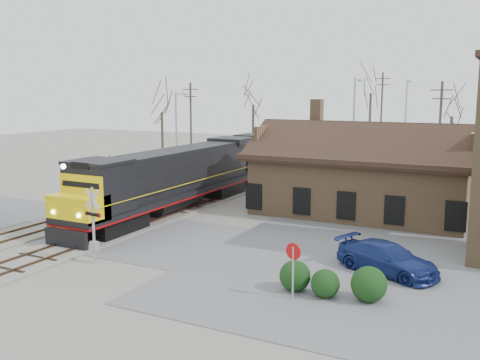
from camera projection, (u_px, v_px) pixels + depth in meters
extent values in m
plane|color=gray|center=(116.00, 232.00, 32.49)|extent=(140.00, 140.00, 0.00)
cube|color=slate|center=(116.00, 232.00, 32.48)|extent=(60.00, 9.00, 0.03)
cube|color=slate|center=(436.00, 255.00, 27.89)|extent=(22.00, 26.00, 0.03)
cube|color=gray|center=(231.00, 191.00, 45.64)|extent=(3.40, 90.00, 0.12)
cube|color=#473323|center=(224.00, 189.00, 45.95)|extent=(0.08, 90.00, 0.14)
cube|color=#473323|center=(239.00, 190.00, 45.30)|extent=(0.08, 90.00, 0.14)
cube|color=gray|center=(187.00, 187.00, 47.67)|extent=(3.40, 90.00, 0.12)
cube|color=#473323|center=(180.00, 185.00, 47.98)|extent=(0.08, 90.00, 0.14)
cube|color=#473323|center=(194.00, 186.00, 47.33)|extent=(0.08, 90.00, 0.14)
cube|color=#8F6C4A|center=(363.00, 185.00, 37.29)|extent=(14.00, 8.00, 4.00)
cube|color=black|center=(364.00, 155.00, 36.95)|extent=(15.20, 9.20, 0.30)
cube|color=black|center=(355.00, 144.00, 34.77)|extent=(15.00, 4.71, 2.66)
cube|color=black|center=(372.00, 138.00, 38.81)|extent=(15.00, 4.71, 2.66)
cube|color=#8F6C4A|center=(317.00, 114.00, 39.63)|extent=(0.80, 0.80, 2.20)
cube|color=black|center=(112.00, 224.00, 32.11)|extent=(2.57, 4.11, 1.03)
cube|color=black|center=(220.00, 189.00, 43.83)|extent=(2.57, 4.11, 1.03)
cube|color=black|center=(174.00, 192.00, 37.84)|extent=(3.08, 20.54, 0.36)
cube|color=maroon|center=(174.00, 196.00, 37.87)|extent=(3.10, 20.54, 0.12)
cube|color=black|center=(184.00, 168.00, 38.71)|extent=(2.67, 14.89, 2.88)
cube|color=black|center=(99.00, 187.00, 30.91)|extent=(3.08, 2.88, 2.88)
cube|color=yellow|center=(78.00, 208.00, 29.52)|extent=(3.08, 1.85, 1.44)
cube|color=black|center=(66.00, 239.00, 28.87)|extent=(2.88, 0.25, 1.03)
cylinder|color=#FFF2CC|center=(63.00, 166.00, 28.30)|extent=(0.29, 0.10, 0.29)
cube|color=black|center=(260.00, 176.00, 50.58)|extent=(2.57, 4.11, 1.03)
cube|color=black|center=(308.00, 160.00, 62.30)|extent=(2.57, 4.11, 1.03)
cube|color=black|center=(287.00, 159.00, 56.31)|extent=(3.08, 20.54, 0.36)
cube|color=maroon|center=(287.00, 162.00, 56.34)|extent=(3.10, 20.54, 0.12)
cube|color=black|center=(291.00, 143.00, 57.17)|extent=(2.67, 14.89, 2.88)
cube|color=black|center=(256.00, 152.00, 49.38)|extent=(3.08, 2.88, 2.88)
cube|color=black|center=(247.00, 163.00, 47.99)|extent=(3.08, 1.85, 1.44)
cube|color=black|center=(242.00, 182.00, 47.34)|extent=(2.88, 0.25, 1.03)
cylinder|color=#A5A8AD|center=(93.00, 226.00, 26.30)|extent=(0.13, 0.13, 3.83)
cube|color=silver|center=(92.00, 199.00, 26.08)|extent=(1.00, 0.15, 1.00)
cube|color=silver|center=(92.00, 199.00, 26.08)|extent=(1.00, 0.15, 1.00)
cube|color=black|center=(93.00, 214.00, 26.21)|extent=(0.87, 0.25, 0.14)
cylinder|color=#B20C0C|center=(87.00, 213.00, 26.45)|extent=(0.24, 0.11, 0.23)
cylinder|color=#B20C0C|center=(99.00, 215.00, 25.97)|extent=(0.24, 0.11, 0.23)
cube|color=#A5A8AD|center=(94.00, 246.00, 26.47)|extent=(0.38, 0.29, 0.48)
cylinder|color=#A5A8AD|center=(110.00, 180.00, 39.64)|extent=(0.14, 0.14, 3.90)
cube|color=silver|center=(109.00, 162.00, 39.42)|extent=(1.01, 0.20, 1.02)
cube|color=silver|center=(109.00, 162.00, 39.42)|extent=(1.01, 0.20, 1.02)
cube|color=black|center=(110.00, 172.00, 39.54)|extent=(0.89, 0.29, 0.15)
cylinder|color=#B20C0C|center=(114.00, 173.00, 39.29)|extent=(0.24, 0.12, 0.23)
cylinder|color=#B20C0C|center=(106.00, 172.00, 39.80)|extent=(0.24, 0.12, 0.23)
cube|color=#A5A8AD|center=(110.00, 194.00, 39.81)|extent=(0.39, 0.29, 0.49)
cylinder|color=#A5A8AD|center=(293.00, 273.00, 21.79)|extent=(0.08, 0.08, 2.24)
cylinder|color=#B20C0C|center=(293.00, 252.00, 21.64)|extent=(0.70, 0.20, 0.71)
imported|color=navy|center=(387.00, 258.00, 24.98)|extent=(5.38, 3.74, 1.45)
sphere|color=black|center=(295.00, 276.00, 22.78)|extent=(1.34, 1.34, 1.34)
sphere|color=black|center=(325.00, 284.00, 22.05)|extent=(1.20, 1.20, 1.20)
sphere|color=black|center=(369.00, 284.00, 21.59)|extent=(1.46, 1.46, 1.46)
cylinder|color=#A5A8AD|center=(176.00, 137.00, 50.42)|extent=(0.18, 0.18, 8.36)
cylinder|color=#A5A8AD|center=(181.00, 94.00, 50.55)|extent=(0.12, 1.80, 0.12)
cube|color=#A5A8AD|center=(186.00, 95.00, 51.27)|extent=(0.25, 0.50, 0.12)
cylinder|color=#A5A8AD|center=(353.00, 133.00, 47.67)|extent=(0.18, 0.18, 9.63)
cylinder|color=#A5A8AD|center=(358.00, 79.00, 47.70)|extent=(0.12, 1.80, 0.12)
cube|color=#A5A8AD|center=(360.00, 81.00, 48.41)|extent=(0.25, 0.50, 0.12)
cylinder|color=#A5A8AD|center=(405.00, 124.00, 59.31)|extent=(0.18, 0.18, 9.74)
cylinder|color=#A5A8AD|center=(409.00, 81.00, 59.32)|extent=(0.12, 1.80, 0.12)
cube|color=#A5A8AD|center=(410.00, 82.00, 60.04)|extent=(0.25, 0.50, 0.12)
cylinder|color=#382D23|center=(191.00, 124.00, 61.68)|extent=(0.24, 0.24, 9.50)
cube|color=#382D23|center=(190.00, 89.00, 61.03)|extent=(2.00, 0.10, 0.10)
cube|color=#382D23|center=(191.00, 97.00, 61.16)|extent=(1.60, 0.10, 0.10)
cylinder|color=#382D23|center=(381.00, 114.00, 70.62)|extent=(0.24, 0.24, 10.96)
cube|color=#382D23|center=(383.00, 79.00, 69.86)|extent=(2.00, 0.10, 0.10)
cube|color=#382D23|center=(383.00, 85.00, 69.99)|extent=(1.60, 0.10, 0.10)
cylinder|color=#382D23|center=(439.00, 132.00, 49.85)|extent=(0.24, 0.24, 9.40)
cube|color=#382D23|center=(442.00, 90.00, 49.21)|extent=(2.00, 0.10, 0.10)
cube|color=#382D23|center=(441.00, 99.00, 49.34)|extent=(1.60, 0.10, 0.10)
cylinder|color=#382D23|center=(162.00, 137.00, 65.43)|extent=(0.32, 0.32, 5.99)
cylinder|color=#382D23|center=(253.00, 132.00, 67.39)|extent=(0.32, 0.32, 6.84)
cylinder|color=#382D23|center=(370.00, 124.00, 72.42)|extent=(0.32, 0.32, 8.25)
cylinder|color=#382D23|center=(450.00, 142.00, 60.52)|extent=(0.32, 0.32, 5.70)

